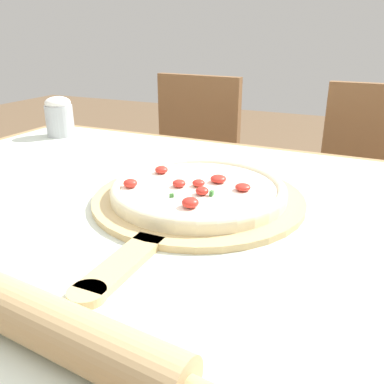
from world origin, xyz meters
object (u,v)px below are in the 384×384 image
Objects in this scene: chair_right at (368,193)px; flour_cup at (59,116)px; chair_left at (188,167)px; rolling_pin at (33,316)px; pizza_peel at (195,201)px; pizza at (198,189)px.

flour_cup is at bearing -148.81° from chair_right.
chair_left and chair_right have the same top height.
pizza_peel is at bearing 89.16° from rolling_pin.
pizza is 0.68m from flour_cup.
pizza is at bearing 90.69° from pizza_peel.
chair_right is at bearing 3.91° from chair_left.
chair_right is (0.30, 0.85, -0.24)m from pizza_peel.
pizza is 0.72× the size of rolling_pin.
pizza is 0.97m from chair_left.
flour_cup reaches higher than pizza.
chair_left reaches higher than pizza_peel.
chair_left is (-0.42, 0.84, -0.26)m from pizza.
flour_cup is at bearing 153.29° from pizza.
pizza is 2.75× the size of flour_cup.
chair_left is 0.64m from flour_cup.
chair_left reaches higher than flour_cup.
pizza reaches higher than pizza_peel.
pizza_peel is 0.64× the size of chair_right.
pizza is at bearing -59.65° from chair_left.
flour_cup is (-0.61, 0.31, 0.04)m from pizza.
rolling_pin is at bearing -102.93° from chair_right.
pizza is 0.93m from chair_right.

